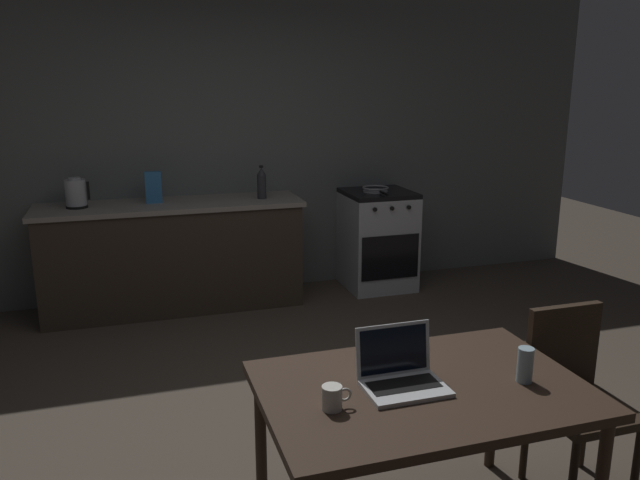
{
  "coord_description": "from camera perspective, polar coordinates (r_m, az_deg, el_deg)",
  "views": [
    {
      "loc": [
        -0.94,
        -3.04,
        1.89
      ],
      "look_at": [
        0.24,
        0.71,
        0.89
      ],
      "focal_mm": 35.4,
      "sensor_mm": 36.0,
      "label": 1
    }
  ],
  "objects": [
    {
      "name": "cereal_box",
      "position": [
        5.35,
        -14.83,
        4.62
      ],
      "size": [
        0.13,
        0.05,
        0.26
      ],
      "color": "#3372B2",
      "rests_on": "kitchen_counter"
    },
    {
      "name": "dining_table",
      "position": [
        2.63,
        9.21,
        -14.13
      ],
      "size": [
        1.29,
        0.86,
        0.71
      ],
      "color": "#332319",
      "rests_on": "ground_plane"
    },
    {
      "name": "laptop",
      "position": [
        2.56,
        7.36,
        -12.04
      ],
      "size": [
        0.32,
        0.25,
        0.23
      ],
      "rotation": [
        0.0,
        0.0,
        -0.16
      ],
      "color": "silver",
      "rests_on": "dining_table"
    },
    {
      "name": "chair",
      "position": [
        3.23,
        21.95,
        -12.38
      ],
      "size": [
        0.4,
        0.4,
        0.87
      ],
      "rotation": [
        0.0,
        0.0,
        0.35
      ],
      "color": "#2D2116",
      "rests_on": "ground_plane"
    },
    {
      "name": "coffee_mug",
      "position": [
        2.38,
        1.15,
        -14.05
      ],
      "size": [
        0.12,
        0.08,
        0.09
      ],
      "color": "silver",
      "rests_on": "dining_table"
    },
    {
      "name": "ground_plane",
      "position": [
        3.7,
        -0.25,
        -16.46
      ],
      "size": [
        12.0,
        12.0,
        0.0
      ],
      "primitive_type": "plane",
      "color": "#473D33"
    },
    {
      "name": "electric_kettle",
      "position": [
        5.34,
        -21.19,
        3.94
      ],
      "size": [
        0.19,
        0.17,
        0.24
      ],
      "color": "black",
      "rests_on": "kitchen_counter"
    },
    {
      "name": "kitchen_counter",
      "position": [
        5.46,
        -13.11,
        -1.36
      ],
      "size": [
        2.16,
        0.64,
        0.91
      ],
      "color": "#382D23",
      "rests_on": "ground_plane"
    },
    {
      "name": "drinking_glass",
      "position": [
        2.7,
        18.05,
        -10.68
      ],
      "size": [
        0.06,
        0.06,
        0.14
      ],
      "color": "#99B7C6",
      "rests_on": "dining_table"
    },
    {
      "name": "frying_pan",
      "position": [
        5.73,
        5.07,
        4.6
      ],
      "size": [
        0.24,
        0.41,
        0.05
      ],
      "color": "gray",
      "rests_on": "stove_oven"
    },
    {
      "name": "bottle",
      "position": [
        5.39,
        -5.3,
        5.15
      ],
      "size": [
        0.08,
        0.08,
        0.28
      ],
      "color": "#2D2D33",
      "rests_on": "kitchen_counter"
    },
    {
      "name": "stove_oven",
      "position": [
        5.87,
        5.21,
        0.04
      ],
      "size": [
        0.6,
        0.62,
        0.91
      ],
      "color": "#B7BABF",
      "rests_on": "ground_plane"
    },
    {
      "name": "back_wall",
      "position": [
        5.76,
        -4.98,
        8.81
      ],
      "size": [
        6.4,
        0.1,
        2.7
      ],
      "primitive_type": "cube",
      "color": "#5D6060",
      "rests_on": "ground_plane"
    }
  ]
}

